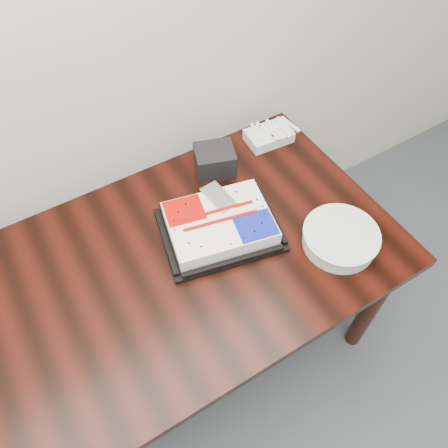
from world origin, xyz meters
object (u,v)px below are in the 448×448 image
table (143,293)px  plate_stack (340,239)px  napkin_box (215,160)px  cake_tray (219,225)px

table → plate_stack: (0.65, -0.22, 0.12)m
table → napkin_box: napkin_box is taller
table → cake_tray: size_ratio=3.90×
plate_stack → napkin_box: size_ratio=1.76×
cake_tray → table: bearing=-174.0°
table → cake_tray: cake_tray is taller
plate_stack → napkin_box: 0.56m
table → plate_stack: plate_stack is taller
table → plate_stack: bearing=-18.9°
table → napkin_box: (0.47, 0.30, 0.14)m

